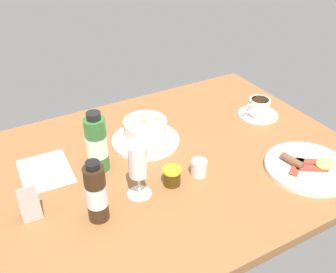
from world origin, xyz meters
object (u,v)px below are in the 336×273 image
at_px(sauce_bottle_brown, 96,193).
at_px(porridge_bowl, 145,132).
at_px(breakfast_plate, 308,167).
at_px(cutlery_setting, 45,172).
at_px(creamer_jug, 199,168).
at_px(coffee_cup, 259,108).
at_px(sauce_bottle_green, 97,144).
at_px(menu_card, 29,202).
at_px(jam_jar, 172,176).
at_px(wine_glass, 138,164).

bearing_deg(sauce_bottle_brown, porridge_bowl, -135.76).
relative_size(sauce_bottle_brown, breakfast_plate, 0.69).
distance_m(cutlery_setting, creamer_jug, 0.44).
distance_m(porridge_bowl, sauce_bottle_brown, 0.36).
relative_size(porridge_bowl, coffee_cup, 1.52).
bearing_deg(sauce_bottle_green, coffee_cup, -178.67).
bearing_deg(porridge_bowl, sauce_bottle_green, 17.55).
height_order(cutlery_setting, menu_card, menu_card).
relative_size(porridge_bowl, jam_jar, 4.22).
bearing_deg(sauce_bottle_green, cutlery_setting, -21.80).
bearing_deg(coffee_cup, sauce_bottle_brown, 16.56).
height_order(cutlery_setting, creamer_jug, creamer_jug).
distance_m(coffee_cup, wine_glass, 0.59).
bearing_deg(menu_card, coffee_cup, -172.18).
relative_size(sauce_bottle_brown, menu_card, 1.88).
bearing_deg(breakfast_plate, creamer_jug, -25.25).
height_order(creamer_jug, sauce_bottle_brown, sauce_bottle_brown).
height_order(creamer_jug, breakfast_plate, creamer_jug).
xyz_separation_m(jam_jar, sauce_bottle_brown, (0.22, 0.02, 0.05)).
xyz_separation_m(porridge_bowl, coffee_cup, (-0.43, 0.04, -0.01)).
distance_m(coffee_cup, breakfast_plate, 0.33).
distance_m(wine_glass, jam_jar, 0.12).
relative_size(jam_jar, sauce_bottle_green, 0.28).
bearing_deg(sauce_bottle_green, wine_glass, 108.30).
bearing_deg(porridge_bowl, cutlery_setting, -0.15).
distance_m(wine_glass, breakfast_plate, 0.51).
xyz_separation_m(sauce_bottle_green, breakfast_plate, (-0.53, 0.31, -0.08)).
relative_size(cutlery_setting, sauce_bottle_brown, 1.06).
height_order(sauce_bottle_brown, sauce_bottle_green, sauce_bottle_green).
bearing_deg(cutlery_setting, jam_jar, 142.87).
xyz_separation_m(breakfast_plate, menu_card, (0.75, -0.21, 0.04)).
distance_m(sauce_bottle_green, breakfast_plate, 0.62).
xyz_separation_m(wine_glass, sauce_bottle_brown, (0.13, 0.03, -0.02)).
xyz_separation_m(creamer_jug, jam_jar, (0.09, -0.00, 0.00)).
xyz_separation_m(creamer_jug, wine_glass, (0.18, -0.01, 0.08)).
relative_size(cutlery_setting, wine_glass, 1.17).
relative_size(wine_glass, sauce_bottle_brown, 0.91).
bearing_deg(cutlery_setting, breakfast_plate, 151.69).
bearing_deg(creamer_jug, breakfast_plate, 154.75).
xyz_separation_m(creamer_jug, sauce_bottle_brown, (0.31, 0.02, 0.06)).
height_order(porridge_bowl, coffee_cup, porridge_bowl).
distance_m(sauce_bottle_brown, menu_card, 0.18).
relative_size(coffee_cup, wine_glass, 0.91).
height_order(wine_glass, sauce_bottle_brown, sauce_bottle_brown).
bearing_deg(creamer_jug, sauce_bottle_green, -35.21).
relative_size(cutlery_setting, sauce_bottle_green, 0.98).
bearing_deg(menu_card, sauce_bottle_brown, 148.52).
bearing_deg(creamer_jug, cutlery_setting, -30.54).
relative_size(creamer_jug, sauce_bottle_green, 0.29).
bearing_deg(sauce_bottle_brown, sauce_bottle_green, -111.07).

